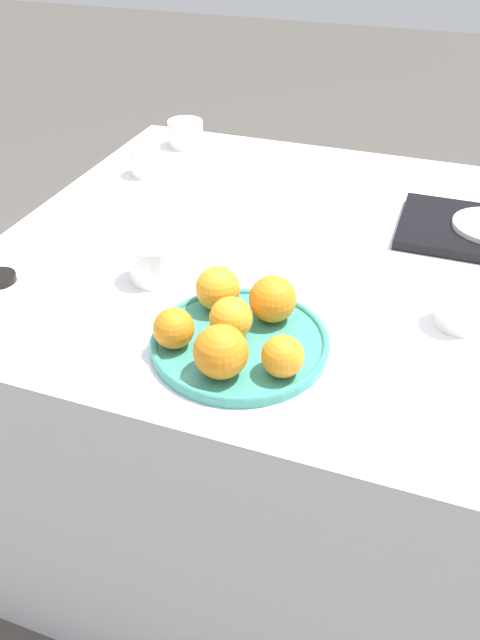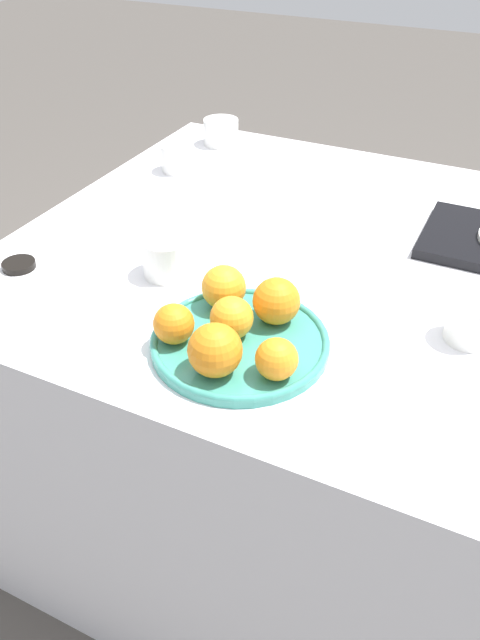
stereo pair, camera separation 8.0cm
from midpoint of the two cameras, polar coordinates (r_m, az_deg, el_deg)
ground_plane at (r=1.72m, az=8.32°, el=-17.18°), size 12.00×12.00×0.00m
table at (r=1.43m, az=9.68°, el=-7.84°), size 1.25×1.04×0.78m
fruit_platter at (r=0.94m, az=2.44°, el=-2.04°), size 0.27×0.27×0.02m
orange_0 at (r=0.93m, az=1.70°, el=0.12°), size 0.07×0.07×0.07m
orange_1 at (r=0.92m, az=-3.61°, el=-0.44°), size 0.06×0.06×0.06m
orange_2 at (r=0.86m, az=6.04°, el=-3.67°), size 0.06×0.06×0.06m
orange_3 at (r=0.86m, az=0.37°, el=-2.87°), size 0.08×0.08×0.08m
orange_4 at (r=0.96m, az=5.74°, el=1.66°), size 0.07×0.07×0.07m
orange_5 at (r=0.99m, az=0.82°, el=2.94°), size 0.07×0.07×0.07m
cup_0 at (r=1.68m, az=-0.32°, el=16.80°), size 0.09×0.09×0.06m
cup_1 at (r=1.02m, az=22.56°, el=-0.20°), size 0.07×0.07×0.07m
cup_2 at (r=1.10m, az=-4.73°, el=5.68°), size 0.08×0.08×0.07m
cup_3 at (r=1.52m, az=-4.26°, el=14.52°), size 0.07×0.07×0.06m
soy_dish at (r=1.19m, az=-17.77°, el=4.77°), size 0.06×0.06×0.01m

